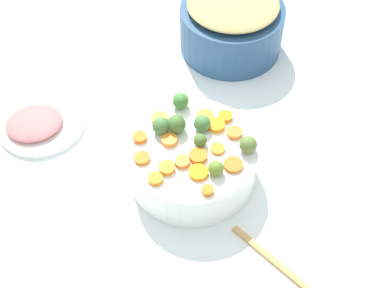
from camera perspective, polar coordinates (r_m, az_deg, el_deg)
The scene contains 29 objects.
tabletop at distance 1.19m, azimuth 0.21°, elevation -2.65°, with size 2.40×2.40×0.02m, color white.
serving_bowl_carrots at distance 1.13m, azimuth 0.00°, elevation -1.84°, with size 0.28×0.28×0.10m, color white.
metal_pot at distance 1.41m, azimuth 4.29°, elevation 12.41°, with size 0.27×0.27×0.13m, color navy.
stuffing_mound at distance 1.37m, azimuth 4.49°, elevation 14.95°, with size 0.23×0.23×0.03m, color tan.
carrot_slice_0 at distance 1.06m, azimuth -1.07°, elevation -1.94°, with size 0.03×0.03×0.01m, color orange.
carrot_slice_1 at distance 1.12m, azimuth 2.64°, elevation 2.06°, with size 0.04×0.04×0.01m, color orange.
carrot_slice_2 at distance 1.07m, azimuth 0.67°, elevation -1.31°, with size 0.04×0.04×0.01m, color orange.
carrot_slice_3 at distance 1.05m, azimuth 0.70°, elevation -3.10°, with size 0.04×0.04×0.01m, color orange.
carrot_slice_4 at distance 1.09m, azimuth -2.48°, elevation 0.45°, with size 0.03×0.03×0.01m, color orange.
carrot_slice_5 at distance 1.06m, azimuth 4.49°, elevation -2.26°, with size 0.04×0.04×0.01m, color orange.
carrot_slice_6 at distance 1.07m, azimuth -5.44°, elevation -1.54°, with size 0.03×0.03×0.01m, color orange.
carrot_slice_7 at distance 1.02m, azimuth 1.70°, elevation -5.05°, with size 0.02×0.02×0.01m, color orange.
carrot_slice_8 at distance 1.08m, azimuth 2.80°, elevation -0.52°, with size 0.03×0.03×0.01m, color orange.
carrot_slice_9 at distance 1.04m, azimuth -3.99°, elevation -3.78°, with size 0.03×0.03×0.01m, color orange.
carrot_slice_10 at distance 1.11m, azimuth 4.61°, elevation 1.24°, with size 0.03×0.03×0.01m, color orange.
carrot_slice_11 at distance 1.13m, azimuth -3.54°, elevation 2.75°, with size 0.04×0.04×0.01m, color orange.
carrot_slice_12 at distance 1.05m, azimuth -2.76°, elevation -2.61°, with size 0.03×0.03×0.01m, color orange.
carrot_slice_13 at distance 1.14m, azimuth 1.41°, elevation 3.01°, with size 0.04×0.04×0.01m, color orange.
carrot_slice_14 at distance 1.14m, azimuth 3.64°, elevation 2.99°, with size 0.03×0.03×0.01m, color orange.
carrot_slice_15 at distance 1.10m, azimuth -5.68°, elevation 0.72°, with size 0.03×0.03×0.01m, color orange.
brussels_sprout_0 at distance 1.04m, azimuth 2.62°, elevation -2.64°, with size 0.03×0.03×0.03m, color olive.
brussels_sprout_1 at distance 1.11m, azimuth 1.11°, elevation 2.25°, with size 0.04×0.04×0.04m, color #47793C.
brussels_sprout_2 at distance 1.08m, azimuth 6.12°, elevation -0.06°, with size 0.04×0.04×0.04m, color olive.
brussels_sprout_3 at distance 1.08m, azimuth 0.89°, elevation 0.39°, with size 0.03×0.03×0.03m, color #496F2B.
brussels_sprout_4 at distance 1.10m, azimuth -1.71°, elevation 2.18°, with size 0.04×0.04×0.04m, color #467031.
brussels_sprout_5 at distance 1.10m, azimuth -3.39°, elevation 1.98°, with size 0.04×0.04×0.04m, color #46723D.
brussels_sprout_6 at distance 1.15m, azimuth -1.24°, elevation 4.69°, with size 0.04×0.04×0.04m, color #427F37.
ham_plate at distance 1.30m, azimuth -15.96°, elevation 2.17°, with size 0.21×0.21×0.01m, color white.
ham_slice_main at distance 1.28m, azimuth -16.76°, elevation 2.19°, with size 0.13×0.12×0.02m, color #CB6768.
Camera 1 is at (-0.26, -0.64, 0.97)m, focal length 49.16 mm.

